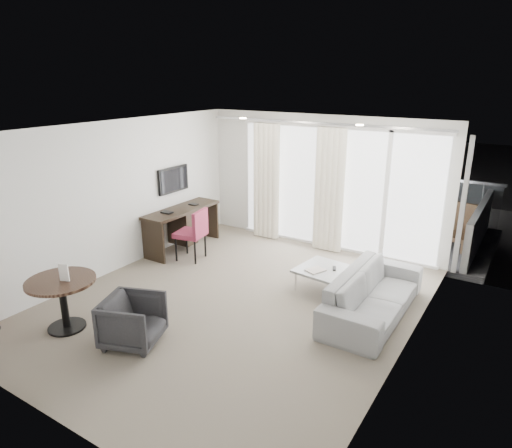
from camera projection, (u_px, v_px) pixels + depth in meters
The scene contains 27 objects.
floor at pixel (235, 303), 6.93m from camera, with size 5.00×6.00×0.00m, color #716758.
ceiling at pixel (232, 130), 6.12m from camera, with size 5.00×6.00×0.00m, color white.
wall_left at pixel (114, 198), 7.80m from camera, with size 0.00×6.00×2.60m, color silver.
wall_right at pixel (411, 257), 5.26m from camera, with size 0.00×6.00×2.60m, color silver.
wall_front at pixel (43, 308), 4.12m from camera, with size 5.00×0.00×2.60m, color silver.
window_panel at pixel (335, 189), 8.80m from camera, with size 4.00×0.02×2.38m, color white, non-canonical shape.
window_frame at pixel (335, 189), 8.79m from camera, with size 4.10×0.06×2.44m, color white, non-canonical shape.
curtain_left at pixel (266, 182), 9.41m from camera, with size 0.60×0.20×2.38m, color #F0E7CE, non-canonical shape.
curtain_right at pixel (329, 191), 8.70m from camera, with size 0.60×0.20×2.38m, color #F0E7CE, non-canonical shape.
curtain_track at pixel (320, 123), 8.43m from camera, with size 4.80×0.04×0.04m, color #B2B2B7, non-canonical shape.
downlight_a at pixel (243, 118), 7.87m from camera, with size 0.12×0.12×0.02m, color #FFE0B2.
downlight_b at pixel (360, 125), 6.80m from camera, with size 0.12×0.12×0.02m, color #FFE0B2.
desk at pixel (183, 228), 9.03m from camera, with size 0.54×1.74×0.82m, color black, non-canonical shape.
tv at pixel (173, 180), 8.92m from camera, with size 0.05×0.80×0.50m, color black, non-canonical shape.
desk_chair at pixel (190, 234), 8.46m from camera, with size 0.53×0.50×0.97m, color maroon, non-canonical shape.
round_table at pixel (64, 304), 6.14m from camera, with size 0.90×0.90×0.72m, color #332016, non-canonical shape.
menu_card at pixel (65, 281), 6.00m from camera, with size 0.13×0.02×0.24m, color white, non-canonical shape.
tub_armchair at pixel (133, 321), 5.80m from camera, with size 0.68×0.70×0.64m, color #242426.
coffee_table at pixel (324, 279), 7.32m from camera, with size 0.81×0.81×0.36m, color gray, non-canonical shape.
remote at pixel (334, 269), 7.26m from camera, with size 0.05×0.17×0.02m, color black, non-canonical shape.
magazine at pixel (315, 271), 7.19m from camera, with size 0.23×0.29×0.02m, color gray, non-canonical shape.
sofa at pixel (373, 294), 6.51m from camera, with size 2.21×0.86×0.64m, color gray.
terrace_slab at pixel (358, 229), 10.41m from camera, with size 5.60×3.00×0.12m, color #4D4D50.
rattan_chair_a at pixel (395, 224), 9.31m from camera, with size 0.55×0.55×0.81m, color #493320, non-canonical shape.
rattan_chair_b at pixel (456, 227), 9.02m from camera, with size 0.60×0.60×0.88m, color #493320, non-canonical shape.
rattan_table at pixel (416, 223), 9.79m from camera, with size 0.53×0.53×0.53m, color #493320, non-canonical shape.
balustrade at pixel (380, 193), 11.40m from camera, with size 5.50×0.06×1.05m, color #B2B2B7, non-canonical shape.
Camera 1 is at (3.59, -5.08, 3.30)m, focal length 32.00 mm.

